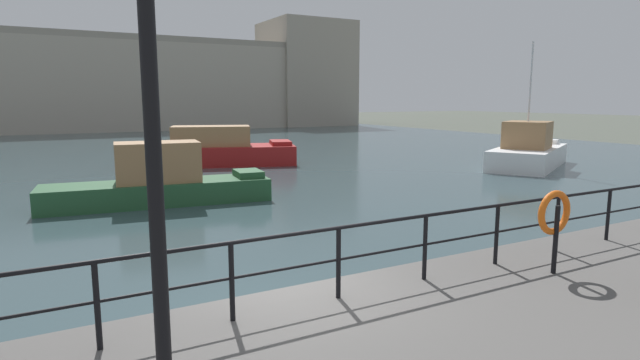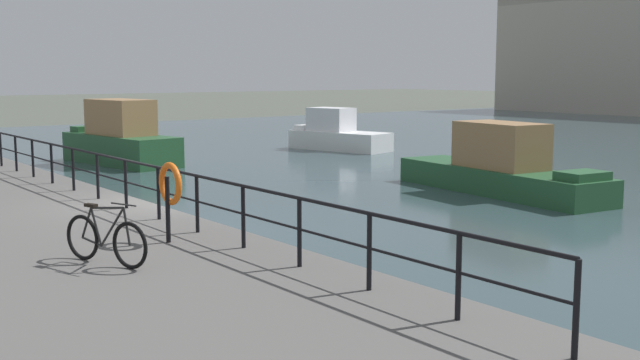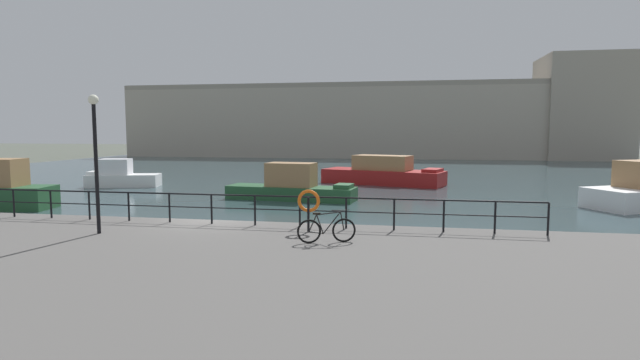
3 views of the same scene
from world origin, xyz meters
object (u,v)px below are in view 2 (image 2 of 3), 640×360
life_ring_stand (170,186)px  moored_cabin_cruiser (120,139)px  moored_harbor_tender (337,135)px  parked_bicycle (105,239)px  moored_blue_motorboat (501,168)px

life_ring_stand → moored_cabin_cruiser: bearing=159.6°
moored_harbor_tender → parked_bicycle: 26.80m
parked_bicycle → life_ring_stand: 1.83m
life_ring_stand → moored_blue_motorboat: bearing=105.8°
moored_blue_motorboat → parked_bicycle: 15.35m
moored_harbor_tender → life_ring_stand: life_ring_stand is taller
moored_cabin_cruiser → parked_bicycle: (19.33, -8.38, 0.18)m
moored_blue_motorboat → moored_cabin_cruiser: 16.04m
moored_blue_motorboat → life_ring_stand: 13.68m
moored_blue_motorboat → moored_harbor_tender: moored_blue_motorboat is taller
moored_harbor_tender → moored_blue_motorboat: bearing=148.6°
parked_bicycle → moored_cabin_cruiser: bearing=136.9°
moored_cabin_cruiser → moored_harbor_tender: 10.90m
moored_cabin_cruiser → life_ring_stand: moored_cabin_cruiser is taller
moored_blue_motorboat → moored_cabin_cruiser: bearing=-150.1°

